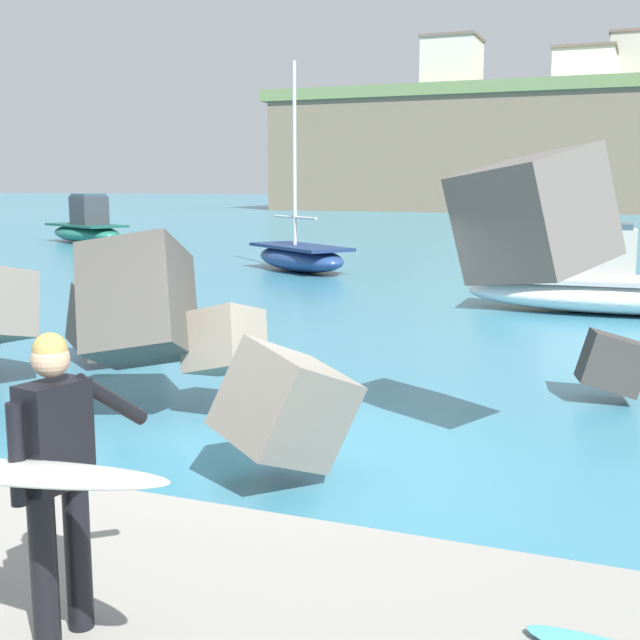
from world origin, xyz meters
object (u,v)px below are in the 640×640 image
object	(u,v)px
surfer_with_board	(45,470)
boat_near_left	(607,286)
station_building_central	(451,82)
station_building_west	(452,63)
boat_near_right	(300,256)
boat_mid_left	(87,228)
station_building_annex	(585,70)

from	to	relation	value
surfer_with_board	boat_near_left	size ratio (longest dim) A/B	0.34
surfer_with_board	station_building_central	bearing A→B (deg)	101.71
surfer_with_board	station_building_west	size ratio (longest dim) A/B	0.34
boat_near_right	boat_mid_left	world-z (taller)	boat_near_right
surfer_with_board	boat_near_left	world-z (taller)	surfer_with_board
station_building_annex	boat_near_left	bearing A→B (deg)	-85.06
boat_near_right	boat_mid_left	distance (m)	16.85
surfer_with_board	boat_mid_left	distance (m)	36.87
surfer_with_board	boat_near_left	bearing A→B (deg)	82.02
boat_mid_left	station_building_west	world-z (taller)	station_building_west
boat_near_right	station_building_annex	xyz separation A→B (m)	(3.16, 69.80, 14.25)
surfer_with_board	boat_mid_left	bearing A→B (deg)	126.96
station_building_west	station_building_central	size ratio (longest dim) A/B	0.82
station_building_west	station_building_central	world-z (taller)	station_building_west
surfer_with_board	boat_mid_left	size ratio (longest dim) A/B	0.37
boat_near_left	station_building_annex	world-z (taller)	station_building_annex
station_building_west	boat_near_right	bearing A→B (deg)	-81.32
station_building_west	surfer_with_board	bearing A→B (deg)	-78.54
station_building_west	station_building_central	distance (m)	11.76
surfer_with_board	boat_near_right	world-z (taller)	boat_near_right
surfer_with_board	station_building_annex	xyz separation A→B (m)	(-4.33, 90.96, 13.46)
surfer_with_board	boat_near_right	distance (m)	22.46
station_building_west	boat_near_left	bearing A→B (deg)	-74.37
boat_mid_left	station_building_central	bearing A→B (deg)	88.15
boat_near_left	boat_mid_left	world-z (taller)	boat_mid_left
boat_near_left	boat_near_right	xyz separation A→B (m)	(-9.68, 5.56, -0.11)
surfer_with_board	station_building_annex	distance (m)	92.06
station_building_central	station_building_annex	bearing A→B (deg)	-19.39
boat_near_left	station_building_central	distance (m)	85.04
boat_near_left	station_building_annex	xyz separation A→B (m)	(-6.52, 75.36, 14.14)
boat_mid_left	station_building_annex	distance (m)	65.56
boat_mid_left	station_building_west	bearing A→B (deg)	84.95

